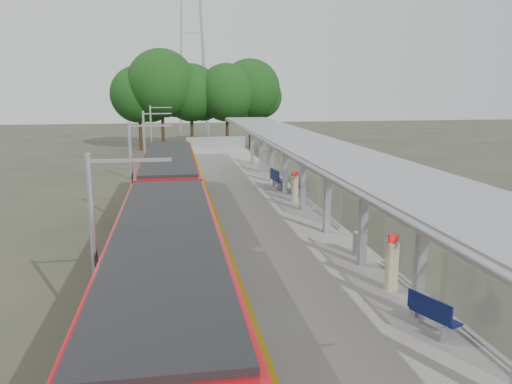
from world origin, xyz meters
TOP-DOWN VIEW (x-y plane):
  - trackbed at (-4.50, 20.00)m, footprint 3.00×70.00m
  - platform at (0.00, 20.00)m, footprint 6.00×50.00m
  - tactile_strip at (-2.55, 20.00)m, footprint 0.60×50.00m
  - end_fence at (0.00, 44.95)m, footprint 6.00×0.10m
  - train at (-4.50, 13.36)m, footprint 2.74×27.60m
  - canopy at (1.61, 16.19)m, footprint 3.27×38.00m
  - pylon at (-1.00, 73.00)m, footprint 8.00×4.00m
  - tree_cluster at (-1.73, 52.87)m, footprint 19.51×8.73m
  - catenary_masts at (-6.22, 19.00)m, footprint 2.08×48.16m
  - bench_near at (1.95, 5.14)m, footprint 0.88×1.38m
  - bench_mid at (2.60, 21.94)m, footprint 0.71×1.66m
  - bench_far at (1.85, 23.63)m, footprint 0.67×1.73m
  - info_pillar_near at (2.06, 7.78)m, footprint 0.39×0.39m
  - info_pillar_far at (2.08, 19.94)m, footprint 0.37×0.37m
  - litter_bin at (2.25, 10.97)m, footprint 0.47×0.47m

SIDE VIEW (x-z plane):
  - trackbed at x=-4.50m, z-range 0.00..0.24m
  - platform at x=0.00m, z-range 0.00..1.00m
  - tactile_strip at x=-2.55m, z-range 1.00..1.02m
  - litter_bin at x=2.25m, z-range 1.00..1.86m
  - bench_near at x=1.95m, z-range 1.02..1.93m
  - bench_mid at x=2.60m, z-range 1.03..2.13m
  - end_fence at x=0.00m, z-range 1.00..2.20m
  - bench_far at x=1.85m, z-range 1.03..2.18m
  - info_pillar_far at x=2.08m, z-range 0.89..2.51m
  - info_pillar_near at x=2.06m, z-range 0.88..2.61m
  - train at x=-4.50m, z-range 0.24..3.86m
  - catenary_masts at x=-6.22m, z-range 0.21..5.61m
  - canopy at x=1.61m, z-range 2.37..6.03m
  - tree_cluster at x=-1.73m, z-range 1.16..12.51m
  - pylon at x=-1.00m, z-range 0.00..38.00m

